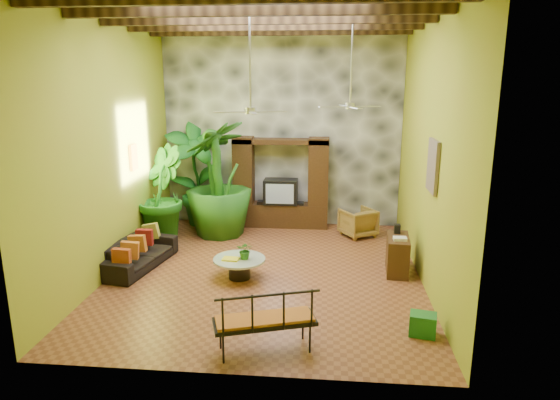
# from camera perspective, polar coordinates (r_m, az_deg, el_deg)

# --- Properties ---
(ground) EXTENTS (7.00, 7.00, 0.00)m
(ground) POSITION_cam_1_polar(r_m,az_deg,el_deg) (10.02, -1.62, -8.24)
(ground) COLOR brown
(ground) RESTS_ON ground
(ceiling) EXTENTS (6.00, 7.00, 0.02)m
(ceiling) POSITION_cam_1_polar(r_m,az_deg,el_deg) (9.34, -1.84, 21.43)
(ceiling) COLOR silver
(ceiling) RESTS_ON back_wall
(back_wall) EXTENTS (6.00, 0.02, 5.00)m
(back_wall) POSITION_cam_1_polar(r_m,az_deg,el_deg) (12.81, 0.24, 8.27)
(back_wall) COLOR #9DB228
(back_wall) RESTS_ON ground
(left_wall) EXTENTS (0.02, 7.00, 5.00)m
(left_wall) POSITION_cam_1_polar(r_m,az_deg,el_deg) (10.17, -18.83, 5.97)
(left_wall) COLOR #9DB228
(left_wall) RESTS_ON ground
(right_wall) EXTENTS (0.02, 7.00, 5.00)m
(right_wall) POSITION_cam_1_polar(r_m,az_deg,el_deg) (9.46, 16.70, 5.57)
(right_wall) COLOR #9DB228
(right_wall) RESTS_ON ground
(stone_accent_wall) EXTENTS (5.98, 0.10, 4.98)m
(stone_accent_wall) POSITION_cam_1_polar(r_m,az_deg,el_deg) (12.75, 0.22, 8.24)
(stone_accent_wall) COLOR #383A40
(stone_accent_wall) RESTS_ON ground
(ceiling_beams) EXTENTS (5.95, 5.36, 0.22)m
(ceiling_beams) POSITION_cam_1_polar(r_m,az_deg,el_deg) (9.31, -1.83, 20.09)
(ceiling_beams) COLOR #3D2813
(ceiling_beams) RESTS_ON ceiling
(entertainment_center) EXTENTS (2.40, 0.55, 2.30)m
(entertainment_center) POSITION_cam_1_polar(r_m,az_deg,el_deg) (12.71, 0.09, 1.20)
(entertainment_center) COLOR #311D0D
(entertainment_center) RESTS_ON ground
(ceiling_fan_front) EXTENTS (1.28, 1.28, 1.86)m
(ceiling_fan_front) POSITION_cam_1_polar(r_m,az_deg,el_deg) (8.90, -3.40, 11.46)
(ceiling_fan_front) COLOR #B3B2B7
(ceiling_fan_front) RESTS_ON ceiling
(ceiling_fan_back) EXTENTS (1.28, 1.28, 1.86)m
(ceiling_fan_back) POSITION_cam_1_polar(r_m,az_deg,el_deg) (10.41, 8.05, 11.74)
(ceiling_fan_back) COLOR #B3B2B7
(ceiling_fan_back) RESTS_ON ceiling
(wall_art_mask) EXTENTS (0.06, 0.32, 0.55)m
(wall_art_mask) POSITION_cam_1_polar(r_m,az_deg,el_deg) (11.12, -16.40, 4.71)
(wall_art_mask) COLOR yellow
(wall_art_mask) RESTS_ON left_wall
(wall_art_painting) EXTENTS (0.06, 0.70, 0.90)m
(wall_art_painting) POSITION_cam_1_polar(r_m,az_deg,el_deg) (8.91, 17.08, 3.72)
(wall_art_painting) COLOR #245D87
(wall_art_painting) RESTS_ON right_wall
(sofa) EXTENTS (1.12, 2.09, 0.58)m
(sofa) POSITION_cam_1_polar(r_m,az_deg,el_deg) (10.58, -15.90, -5.87)
(sofa) COLOR black
(sofa) RESTS_ON ground
(wicker_armchair) EXTENTS (1.01, 1.02, 0.68)m
(wicker_armchair) POSITION_cam_1_polar(r_m,az_deg,el_deg) (12.22, 8.89, -2.54)
(wicker_armchair) COLOR olive
(wicker_armchair) RESTS_ON ground
(tall_plant_a) EXTENTS (1.70, 1.46, 2.72)m
(tall_plant_a) POSITION_cam_1_polar(r_m,az_deg,el_deg) (12.93, -9.63, 3.02)
(tall_plant_a) COLOR #1C6B24
(tall_plant_a) RESTS_ON ground
(tall_plant_b) EXTENTS (1.36, 1.50, 2.26)m
(tall_plant_b) POSITION_cam_1_polar(r_m,az_deg,el_deg) (11.79, -13.54, 0.59)
(tall_plant_b) COLOR #1E6A1C
(tall_plant_b) RESTS_ON ground
(tall_plant_c) EXTENTS (2.06, 2.06, 2.78)m
(tall_plant_c) POSITION_cam_1_polar(r_m,az_deg,el_deg) (12.01, -7.02, 2.41)
(tall_plant_c) COLOR #236119
(tall_plant_c) RESTS_ON ground
(coffee_table) EXTENTS (1.00, 1.00, 0.40)m
(coffee_table) POSITION_cam_1_polar(r_m,az_deg,el_deg) (9.69, -4.66, -7.46)
(coffee_table) COLOR black
(coffee_table) RESTS_ON ground
(centerpiece_plant) EXTENTS (0.32, 0.28, 0.35)m
(centerpiece_plant) POSITION_cam_1_polar(r_m,az_deg,el_deg) (9.55, -3.99, -5.73)
(centerpiece_plant) COLOR #27621A
(centerpiece_plant) RESTS_ON coffee_table
(yellow_tray) EXTENTS (0.33, 0.25, 0.03)m
(yellow_tray) POSITION_cam_1_polar(r_m,az_deg,el_deg) (9.57, -5.64, -6.73)
(yellow_tray) COLOR gold
(yellow_tray) RESTS_ON coffee_table
(iron_bench) EXTENTS (1.51, 0.95, 0.57)m
(iron_bench) POSITION_cam_1_polar(r_m,az_deg,el_deg) (7.09, -1.85, -13.36)
(iron_bench) COLOR black
(iron_bench) RESTS_ON ground
(side_console) EXTENTS (0.48, 0.94, 0.73)m
(side_console) POSITION_cam_1_polar(r_m,az_deg,el_deg) (10.16, 13.27, -6.09)
(side_console) COLOR #331F10
(side_console) RESTS_ON ground
(green_bin) EXTENTS (0.44, 0.36, 0.34)m
(green_bin) POSITION_cam_1_polar(r_m,az_deg,el_deg) (8.01, 16.00, -13.52)
(green_bin) COLOR #1C6C39
(green_bin) RESTS_ON ground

